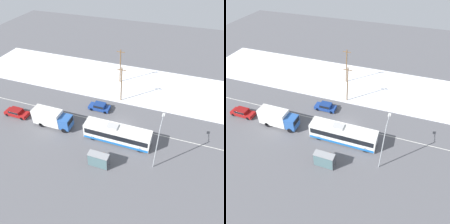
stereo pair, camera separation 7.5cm
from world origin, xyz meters
TOP-DOWN VIEW (x-y plane):
  - ground_plane at (0.00, 0.00)m, footprint 120.00×120.00m
  - snow_lot at (0.00, 14.55)m, footprint 80.00×15.89m
  - lane_marking_center at (0.00, 0.00)m, footprint 60.00×0.12m
  - city_bus at (0.70, -3.59)m, footprint 11.08×2.57m
  - box_truck at (-11.41, -3.78)m, footprint 7.06×2.30m
  - sedan_car at (-5.15, 3.17)m, footprint 4.16×1.80m
  - parked_car_near_truck at (-19.36, -3.66)m, footprint 4.58×1.80m
  - pedestrian_at_stop at (0.07, -8.04)m, footprint 0.60×0.27m
  - bus_shelter at (-0.33, -9.53)m, footprint 3.10×1.20m
  - streetlamp at (7.41, -6.42)m, footprint 0.36×2.77m
  - utility_pole_roadside at (-2.10, 7.42)m, footprint 1.80×0.24m
  - utility_pole_snowlot at (-4.52, 14.38)m, footprint 1.80×0.24m

SIDE VIEW (x-z plane):
  - ground_plane at x=0.00m, z-range 0.00..0.00m
  - lane_marking_center at x=0.00m, z-range 0.00..0.00m
  - snow_lot at x=0.00m, z-range 0.00..0.12m
  - parked_car_near_truck at x=-19.36m, z-range 0.07..1.49m
  - sedan_car at x=-5.15m, z-range 0.07..1.50m
  - pedestrian_at_stop at x=0.07m, z-range 0.19..1.85m
  - city_bus at x=0.70m, z-range -0.03..3.09m
  - bus_shelter at x=-0.33m, z-range 0.48..2.88m
  - box_truck at x=-11.41m, z-range 0.16..3.41m
  - utility_pole_roadside at x=-2.10m, z-range 0.18..7.83m
  - utility_pole_snowlot at x=-4.52m, z-range 0.19..8.10m
  - streetlamp at x=7.41m, z-range 1.04..9.52m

